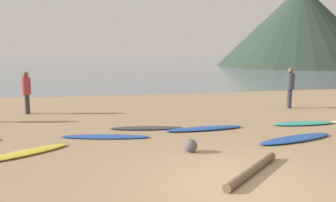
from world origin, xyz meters
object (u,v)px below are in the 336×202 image
at_px(surfboard_6, 296,139).
at_px(surfboard_7, 303,123).
at_px(surfboard_3, 105,137).
at_px(person_0, 290,84).
at_px(driftwood_log, 252,170).
at_px(surfboard_5, 204,128).
at_px(beach_rock_near, 191,146).
at_px(person_2, 26,89).
at_px(surfboard_2, 25,153).
at_px(surfboard_4, 146,128).

xyz_separation_m(surfboard_6, surfboard_7, (1.40, 1.79, -0.00)).
relative_size(surfboard_3, person_0, 1.48).
height_order(surfboard_7, driftwood_log, driftwood_log).
distance_m(surfboard_5, surfboard_7, 3.54).
bearing_deg(beach_rock_near, person_2, 127.70).
relative_size(person_2, driftwood_log, 0.70).
distance_m(surfboard_7, driftwood_log, 5.56).
xyz_separation_m(surfboard_3, surfboard_7, (6.68, 0.37, 0.01)).
distance_m(surfboard_3, person_2, 5.41).
relative_size(surfboard_7, beach_rock_near, 6.59).
bearing_deg(surfboard_5, beach_rock_near, -119.63).
height_order(surfboard_2, person_2, person_2).
bearing_deg(person_2, beach_rock_near, 178.74).
distance_m(surfboard_7, person_2, 10.45).
bearing_deg(driftwood_log, beach_rock_near, 114.91).
distance_m(surfboard_5, person_2, 7.37).
xyz_separation_m(surfboard_2, surfboard_3, (1.98, 1.24, -0.01)).
height_order(surfboard_2, surfboard_6, surfboard_6).
bearing_deg(person_2, surfboard_5, -163.43).
height_order(surfboard_4, beach_rock_near, beach_rock_near).
relative_size(surfboard_2, person_0, 1.27).
height_order(driftwood_log, beach_rock_near, beach_rock_near).
bearing_deg(surfboard_4, surfboard_3, -138.73).
bearing_deg(surfboard_6, surfboard_4, 135.03).
relative_size(person_0, person_2, 1.05).
bearing_deg(person_0, surfboard_7, -89.57).
height_order(surfboard_6, driftwood_log, driftwood_log).
relative_size(surfboard_2, surfboard_7, 1.03).
xyz_separation_m(surfboard_6, beach_rock_near, (-3.23, -0.49, 0.12)).
distance_m(surfboard_3, beach_rock_near, 2.81).
xyz_separation_m(surfboard_4, surfboard_6, (3.93, -2.27, 0.01)).
relative_size(surfboard_7, driftwood_log, 0.91).
xyz_separation_m(person_2, driftwood_log, (5.75, -8.15, -0.90)).
relative_size(surfboard_3, person_2, 1.55).
relative_size(surfboard_4, beach_rock_near, 7.09).
height_order(surfboard_2, surfboard_3, surfboard_2).
xyz_separation_m(surfboard_5, beach_rock_near, (-1.09, -2.25, 0.12)).
xyz_separation_m(surfboard_2, surfboard_6, (7.25, -0.18, 0.01)).
height_order(surfboard_4, surfboard_5, surfboard_5).
bearing_deg(person_0, surfboard_2, -130.59).
distance_m(driftwood_log, beach_rock_near, 1.95).
distance_m(person_0, person_2, 10.98).
distance_m(surfboard_5, beach_rock_near, 2.50).
height_order(person_0, person_2, person_0).
bearing_deg(driftwood_log, person_0, 54.33).
height_order(surfboard_2, beach_rock_near, beach_rock_near).
bearing_deg(surfboard_3, driftwood_log, -39.11).
xyz_separation_m(surfboard_3, surfboard_6, (5.28, -1.42, 0.01)).
relative_size(surfboard_2, surfboard_3, 0.86).
height_order(surfboard_2, driftwood_log, driftwood_log).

